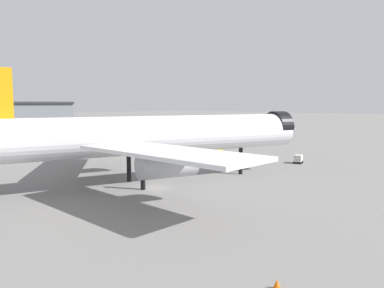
{
  "coord_description": "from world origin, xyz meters",
  "views": [
    {
      "loc": [
        -37.68,
        -43.52,
        13.02
      ],
      "look_at": [
        8.64,
        0.43,
        6.12
      ],
      "focal_mm": 35.28,
      "sensor_mm": 36.0,
      "label": 1
    }
  ],
  "objects_px": {
    "baggage_tug_wing": "(218,151)",
    "traffic_cone_wingtip": "(277,284)",
    "airliner_near_gate": "(149,136)",
    "baggage_cart_trailing": "(298,159)"
  },
  "relations": [
    {
      "from": "airliner_near_gate",
      "to": "baggage_tug_wing",
      "type": "relative_size",
      "value": 17.12
    },
    {
      "from": "baggage_cart_trailing",
      "to": "baggage_tug_wing",
      "type": "bearing_deg",
      "value": -104.39
    },
    {
      "from": "airliner_near_gate",
      "to": "baggage_cart_trailing",
      "type": "relative_size",
      "value": 22.34
    },
    {
      "from": "airliner_near_gate",
      "to": "baggage_cart_trailing",
      "type": "distance_m",
      "value": 37.44
    },
    {
      "from": "airliner_near_gate",
      "to": "baggage_cart_trailing",
      "type": "height_order",
      "value": "airliner_near_gate"
    },
    {
      "from": "airliner_near_gate",
      "to": "baggage_tug_wing",
      "type": "distance_m",
      "value": 38.45
    },
    {
      "from": "baggage_tug_wing",
      "to": "traffic_cone_wingtip",
      "type": "bearing_deg",
      "value": -21.96
    },
    {
      "from": "airliner_near_gate",
      "to": "traffic_cone_wingtip",
      "type": "xyz_separation_m",
      "value": [
        -16.38,
        -33.27,
        -7.47
      ]
    },
    {
      "from": "baggage_tug_wing",
      "to": "baggage_cart_trailing",
      "type": "bearing_deg",
      "value": 28.13
    },
    {
      "from": "baggage_tug_wing",
      "to": "baggage_cart_trailing",
      "type": "height_order",
      "value": "baggage_tug_wing"
    }
  ]
}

